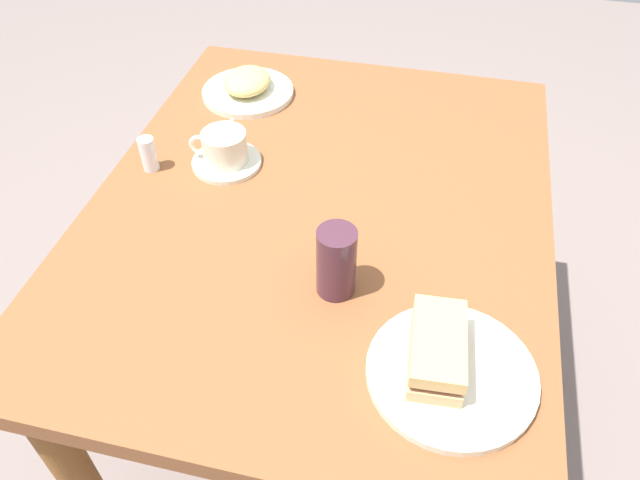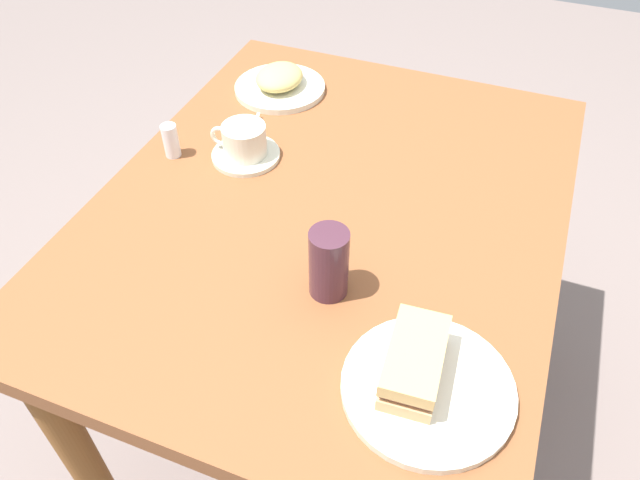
% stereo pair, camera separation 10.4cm
% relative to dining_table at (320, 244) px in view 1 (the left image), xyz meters
% --- Properties ---
extents(ground_plane, '(6.00, 6.00, 0.00)m').
position_rel_dining_table_xyz_m(ground_plane, '(0.00, 0.00, -0.64)').
color(ground_plane, slate).
extents(dining_table, '(1.08, 0.86, 0.76)m').
position_rel_dining_table_xyz_m(dining_table, '(0.00, 0.00, 0.00)').
color(dining_table, brown).
rests_on(dining_table, ground_plane).
extents(sandwich_plate, '(0.25, 0.25, 0.01)m').
position_rel_dining_table_xyz_m(sandwich_plate, '(-0.33, -0.27, 0.12)').
color(sandwich_plate, beige).
rests_on(sandwich_plate, dining_table).
extents(sandwich_front, '(0.15, 0.09, 0.06)m').
position_rel_dining_table_xyz_m(sandwich_front, '(-0.32, -0.25, 0.16)').
color(sandwich_front, tan).
rests_on(sandwich_front, sandwich_plate).
extents(coffee_saucer, '(0.14, 0.14, 0.01)m').
position_rel_dining_table_xyz_m(coffee_saucer, '(0.07, 0.21, 0.12)').
color(coffee_saucer, beige).
rests_on(coffee_saucer, dining_table).
extents(coffee_cup, '(0.09, 0.12, 0.06)m').
position_rel_dining_table_xyz_m(coffee_cup, '(0.07, 0.21, 0.16)').
color(coffee_cup, beige).
rests_on(coffee_cup, coffee_saucer).
extents(spoon, '(0.10, 0.04, 0.01)m').
position_rel_dining_table_xyz_m(spoon, '(0.15, 0.23, 0.13)').
color(spoon, silver).
rests_on(spoon, coffee_saucer).
extents(side_plate, '(0.21, 0.21, 0.01)m').
position_rel_dining_table_xyz_m(side_plate, '(0.33, 0.25, 0.12)').
color(side_plate, silver).
rests_on(side_plate, dining_table).
extents(side_food_pile, '(0.13, 0.11, 0.04)m').
position_rel_dining_table_xyz_m(side_food_pile, '(0.33, 0.25, 0.15)').
color(side_food_pile, tan).
rests_on(side_food_pile, side_plate).
extents(salt_shaker, '(0.03, 0.03, 0.07)m').
position_rel_dining_table_xyz_m(salt_shaker, '(0.02, 0.35, 0.15)').
color(salt_shaker, silver).
rests_on(salt_shaker, dining_table).
extents(drinking_glass, '(0.06, 0.06, 0.13)m').
position_rel_dining_table_xyz_m(drinking_glass, '(-0.21, -0.07, 0.18)').
color(drinking_glass, '#472633').
rests_on(drinking_glass, dining_table).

